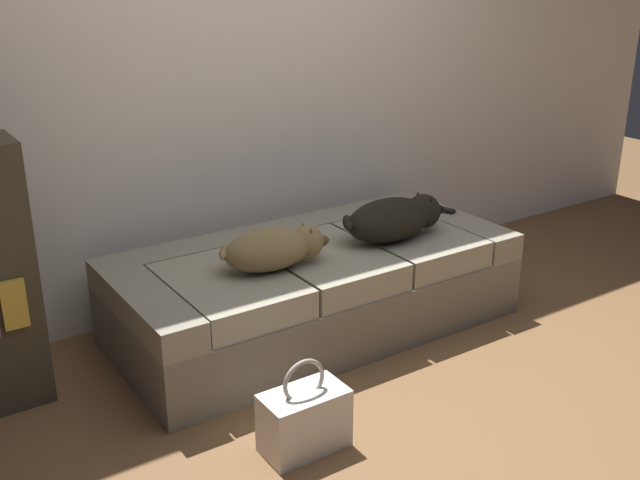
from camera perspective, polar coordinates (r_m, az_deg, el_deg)
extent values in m
plane|color=brown|center=(3.12, 10.13, -13.56)|extent=(10.00, 10.00, 0.00)
cube|color=white|center=(3.92, -5.66, 15.64)|extent=(6.40, 0.10, 2.80)
cube|color=slate|center=(3.73, -0.43, -4.53)|extent=(1.94, 0.89, 0.30)
cube|color=gray|center=(3.29, -13.26, -4.61)|extent=(0.20, 0.89, 0.13)
cube|color=gray|center=(4.15, 9.65, 1.07)|extent=(0.20, 0.89, 0.13)
cube|color=gray|center=(3.92, -3.23, 0.12)|extent=(1.54, 0.20, 0.13)
cube|color=gray|center=(3.33, -6.91, -3.85)|extent=(0.50, 0.68, 0.13)
cube|color=gray|center=(3.57, 0.45, -1.97)|extent=(0.50, 0.68, 0.13)
cube|color=gray|center=(3.86, 6.77, -0.32)|extent=(0.50, 0.68, 0.13)
ellipsoid|color=olive|center=(3.33, -3.98, -0.75)|extent=(0.43, 0.27, 0.19)
sphere|color=olive|center=(3.41, -1.01, -0.13)|extent=(0.15, 0.15, 0.15)
ellipsoid|color=#4F4127|center=(3.44, 0.02, -0.08)|extent=(0.09, 0.07, 0.05)
cone|color=#4F4127|center=(3.42, -1.33, 0.98)|extent=(0.04, 0.04, 0.04)
cone|color=#4F4127|center=(3.35, -0.69, 0.56)|extent=(0.04, 0.04, 0.04)
ellipsoid|color=olive|center=(3.31, -7.21, -0.88)|extent=(0.13, 0.15, 0.04)
ellipsoid|color=black|center=(3.68, 5.24, 1.52)|extent=(0.46, 0.26, 0.21)
sphere|color=black|center=(3.81, 7.84, 2.18)|extent=(0.17, 0.17, 0.17)
ellipsoid|color=black|center=(3.86, 8.70, 2.24)|extent=(0.10, 0.07, 0.06)
cone|color=black|center=(3.83, 7.42, 3.29)|extent=(0.04, 0.04, 0.05)
cone|color=black|center=(3.76, 8.36, 2.93)|extent=(0.04, 0.04, 0.05)
ellipsoid|color=black|center=(3.60, 2.13, 1.32)|extent=(0.13, 0.18, 0.05)
cube|color=black|center=(4.17, 9.18, 2.31)|extent=(0.09, 0.16, 0.02)
cube|color=silver|center=(2.88, -1.20, -13.52)|extent=(0.32, 0.18, 0.24)
torus|color=#9C9890|center=(2.79, -1.22, -10.63)|extent=(0.18, 0.02, 0.18)
cube|color=gold|center=(3.15, -22.15, -4.55)|extent=(0.09, 0.02, 0.20)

